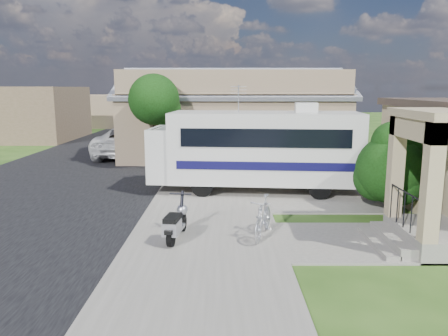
{
  "coord_description": "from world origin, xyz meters",
  "views": [
    {
      "loc": [
        -0.47,
        -11.68,
        3.9
      ],
      "look_at": [
        -0.5,
        2.5,
        1.3
      ],
      "focal_mm": 35.0,
      "sensor_mm": 36.0,
      "label": 1
    }
  ],
  "objects_px": {
    "scooter": "(176,223)",
    "pickup_truck": "(133,141)",
    "garden_hose": "(380,228)",
    "van": "(143,130)",
    "shrub": "(392,166)",
    "bicycle": "(263,219)",
    "motorhome": "(257,148)"
  },
  "relations": [
    {
      "from": "bicycle",
      "to": "garden_hose",
      "type": "relative_size",
      "value": 4.87
    },
    {
      "from": "motorhome",
      "to": "van",
      "type": "distance_m",
      "value": 17.56
    },
    {
      "from": "motorhome",
      "to": "bicycle",
      "type": "height_order",
      "value": "motorhome"
    },
    {
      "from": "scooter",
      "to": "bicycle",
      "type": "bearing_deg",
      "value": 14.6
    },
    {
      "from": "shrub",
      "to": "scooter",
      "type": "height_order",
      "value": "shrub"
    },
    {
      "from": "scooter",
      "to": "pickup_truck",
      "type": "xyz_separation_m",
      "value": [
        -4.08,
        14.41,
        0.4
      ]
    },
    {
      "from": "bicycle",
      "to": "garden_hose",
      "type": "bearing_deg",
      "value": 28.32
    },
    {
      "from": "bicycle",
      "to": "pickup_truck",
      "type": "bearing_deg",
      "value": 131.14
    },
    {
      "from": "van",
      "to": "garden_hose",
      "type": "bearing_deg",
      "value": -52.24
    },
    {
      "from": "motorhome",
      "to": "bicycle",
      "type": "distance_m",
      "value": 5.43
    },
    {
      "from": "pickup_truck",
      "to": "garden_hose",
      "type": "xyz_separation_m",
      "value": [
        9.63,
        -13.5,
        -0.81
      ]
    },
    {
      "from": "shrub",
      "to": "garden_hose",
      "type": "height_order",
      "value": "shrub"
    },
    {
      "from": "van",
      "to": "garden_hose",
      "type": "distance_m",
      "value": 23.08
    },
    {
      "from": "bicycle",
      "to": "pickup_truck",
      "type": "relative_size",
      "value": 0.28
    },
    {
      "from": "van",
      "to": "shrub",
      "type": "bearing_deg",
      "value": -47.66
    },
    {
      "from": "motorhome",
      "to": "garden_hose",
      "type": "xyz_separation_m",
      "value": [
        3.1,
        -4.64,
        -1.62
      ]
    },
    {
      "from": "bicycle",
      "to": "motorhome",
      "type": "bearing_deg",
      "value": 104.9
    },
    {
      "from": "shrub",
      "to": "bicycle",
      "type": "height_order",
      "value": "shrub"
    },
    {
      "from": "shrub",
      "to": "pickup_truck",
      "type": "xyz_separation_m",
      "value": [
        -10.61,
        11.55,
        -0.58
      ]
    },
    {
      "from": "scooter",
      "to": "shrub",
      "type": "bearing_deg",
      "value": 31.81
    },
    {
      "from": "motorhome",
      "to": "van",
      "type": "xyz_separation_m",
      "value": [
        -7.23,
        15.98,
        -0.83
      ]
    },
    {
      "from": "van",
      "to": "pickup_truck",
      "type": "bearing_deg",
      "value": -73.26
    },
    {
      "from": "scooter",
      "to": "pickup_truck",
      "type": "bearing_deg",
      "value": 113.98
    },
    {
      "from": "garden_hose",
      "to": "bicycle",
      "type": "bearing_deg",
      "value": -168.7
    },
    {
      "from": "bicycle",
      "to": "pickup_truck",
      "type": "xyz_separation_m",
      "value": [
        -6.34,
        14.16,
        0.36
      ]
    },
    {
      "from": "pickup_truck",
      "to": "van",
      "type": "bearing_deg",
      "value": -78.52
    },
    {
      "from": "bicycle",
      "to": "shrub",
      "type": "bearing_deg",
      "value": 48.39
    },
    {
      "from": "motorhome",
      "to": "garden_hose",
      "type": "bearing_deg",
      "value": -51.52
    },
    {
      "from": "scooter",
      "to": "bicycle",
      "type": "relative_size",
      "value": 0.95
    },
    {
      "from": "scooter",
      "to": "bicycle",
      "type": "xyz_separation_m",
      "value": [
        2.26,
        0.25,
        0.04
      ]
    },
    {
      "from": "van",
      "to": "bicycle",
      "type": "bearing_deg",
      "value": -60.55
    },
    {
      "from": "scooter",
      "to": "pickup_truck",
      "type": "height_order",
      "value": "pickup_truck"
    }
  ]
}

